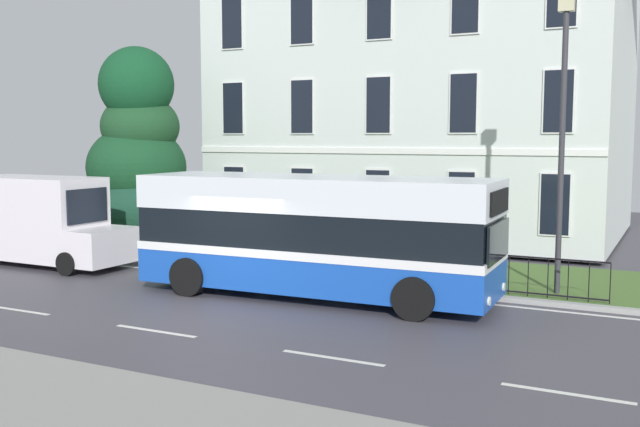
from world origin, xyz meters
name	(u,v)px	position (x,y,z in m)	size (l,w,h in m)	color
ground_plane	(231,305)	(0.00, 0.92, -0.02)	(60.00, 56.00, 0.18)	#45434B
georgian_townhouse	(430,78)	(-0.01, 15.50, 6.31)	(15.04, 11.14, 12.32)	silver
iron_verge_railing	(300,256)	(-0.01, 4.40, 0.62)	(16.12, 0.04, 0.97)	black
evergreen_tree	(139,163)	(-8.29, 7.42, 2.97)	(3.92, 3.92, 7.19)	#423328
single_decker_bus	(316,234)	(1.45, 2.51, 1.57)	(8.96, 2.94, 2.97)	#184BB5
white_panel_van	(40,220)	(-8.17, 2.71, 1.38)	(5.58, 2.12, 2.71)	white
street_lamp_post	(562,127)	(6.76, 5.11, 4.17)	(0.36, 0.24, 7.11)	#333338
litter_bin	(393,255)	(2.41, 5.22, 0.71)	(0.56, 0.56, 1.18)	black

